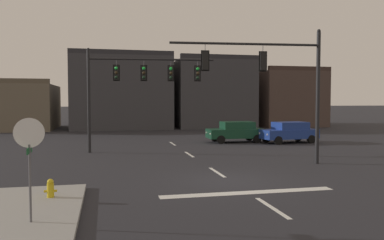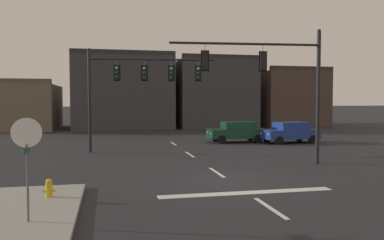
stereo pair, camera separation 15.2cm
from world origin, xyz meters
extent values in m
plane|color=#232328|center=(0.00, 0.00, 0.00)|extent=(400.00, 400.00, 0.00)
cube|color=silver|center=(0.00, -2.00, 0.00)|extent=(6.40, 0.50, 0.01)
cube|color=silver|center=(0.00, -4.00, 0.00)|extent=(0.16, 2.40, 0.01)
cube|color=silver|center=(0.00, 2.00, 0.00)|extent=(0.16, 2.40, 0.01)
cube|color=silver|center=(0.00, 8.00, 0.00)|extent=(0.16, 2.40, 0.01)
cube|color=silver|center=(0.00, 14.00, 0.00)|extent=(0.16, 2.40, 0.01)
cylinder|color=black|center=(5.73, 3.24, 3.38)|extent=(0.20, 0.20, 6.76)
cylinder|color=black|center=(1.94, 3.60, 6.09)|extent=(7.60, 0.86, 0.12)
sphere|color=black|center=(5.73, 3.24, 6.81)|extent=(0.18, 0.18, 0.18)
cylinder|color=#56565B|center=(2.81, 3.52, 5.85)|extent=(0.03, 0.03, 0.35)
cube|color=black|center=(2.81, 3.52, 5.23)|extent=(0.32, 0.27, 0.90)
sphere|color=green|center=(2.82, 3.65, 5.51)|extent=(0.20, 0.20, 0.20)
sphere|color=#2D2314|center=(2.82, 3.65, 5.23)|extent=(0.20, 0.20, 0.20)
sphere|color=black|center=(2.82, 3.65, 4.94)|extent=(0.20, 0.20, 0.20)
cube|color=black|center=(2.81, 3.50, 5.23)|extent=(0.42, 0.07, 1.02)
cylinder|color=#56565B|center=(-0.11, 3.80, 5.85)|extent=(0.03, 0.03, 0.35)
cube|color=black|center=(-0.11, 3.80, 5.23)|extent=(0.32, 0.27, 0.90)
sphere|color=green|center=(-0.09, 3.93, 5.51)|extent=(0.20, 0.20, 0.20)
sphere|color=#2D2314|center=(-0.09, 3.93, 5.23)|extent=(0.20, 0.20, 0.20)
sphere|color=black|center=(-0.09, 3.93, 4.94)|extent=(0.20, 0.20, 0.20)
cube|color=black|center=(-0.11, 3.78, 5.23)|extent=(0.42, 0.07, 1.02)
cylinder|color=black|center=(-5.94, 10.22, 3.19)|extent=(0.20, 0.20, 6.39)
cylinder|color=black|center=(-2.03, 9.78, 5.86)|extent=(7.82, 0.99, 0.12)
sphere|color=black|center=(-5.94, 10.22, 6.44)|extent=(0.18, 0.18, 0.18)
cylinder|color=#56565B|center=(-4.24, 10.03, 5.62)|extent=(0.03, 0.03, 0.35)
cube|color=black|center=(-4.24, 10.03, 5.00)|extent=(0.32, 0.27, 0.90)
sphere|color=green|center=(-4.25, 9.90, 5.28)|extent=(0.20, 0.20, 0.20)
sphere|color=#2D2314|center=(-4.25, 9.90, 5.00)|extent=(0.20, 0.20, 0.20)
sphere|color=black|center=(-4.25, 9.90, 4.72)|extent=(0.20, 0.20, 0.20)
cube|color=black|center=(-4.24, 10.05, 5.00)|extent=(0.42, 0.08, 1.02)
cylinder|color=#56565B|center=(-2.54, 9.84, 5.62)|extent=(0.03, 0.03, 0.35)
cube|color=black|center=(-2.54, 9.84, 5.00)|extent=(0.32, 0.27, 0.90)
sphere|color=green|center=(-2.55, 9.71, 5.28)|extent=(0.20, 0.20, 0.20)
sphere|color=#2D2314|center=(-2.55, 9.71, 5.00)|extent=(0.20, 0.20, 0.20)
sphere|color=black|center=(-2.55, 9.71, 4.72)|extent=(0.20, 0.20, 0.20)
cube|color=black|center=(-2.54, 9.86, 5.00)|extent=(0.42, 0.08, 1.02)
cylinder|color=#56565B|center=(-0.84, 9.65, 5.62)|extent=(0.03, 0.03, 0.35)
cube|color=black|center=(-0.84, 9.65, 5.00)|extent=(0.32, 0.27, 0.90)
sphere|color=green|center=(-0.86, 9.52, 5.28)|extent=(0.20, 0.20, 0.20)
sphere|color=#2D2314|center=(-0.86, 9.52, 5.00)|extent=(0.20, 0.20, 0.20)
sphere|color=black|center=(-0.86, 9.52, 4.72)|extent=(0.20, 0.20, 0.20)
cube|color=black|center=(-0.84, 9.67, 5.00)|extent=(0.42, 0.08, 1.02)
cylinder|color=#56565B|center=(0.86, 9.46, 5.62)|extent=(0.03, 0.03, 0.35)
cube|color=black|center=(0.86, 9.46, 5.00)|extent=(0.32, 0.27, 0.90)
sphere|color=green|center=(0.84, 9.33, 5.28)|extent=(0.20, 0.20, 0.20)
sphere|color=#2D2314|center=(0.84, 9.33, 5.00)|extent=(0.20, 0.20, 0.20)
sphere|color=black|center=(0.84, 9.33, 4.72)|extent=(0.20, 0.20, 0.20)
cube|color=black|center=(0.86, 9.48, 5.00)|extent=(0.42, 0.08, 1.02)
cylinder|color=#56565B|center=(-6.84, -4.38, 1.07)|extent=(0.06, 0.06, 2.15)
cylinder|color=white|center=(-6.84, -4.38, 2.45)|extent=(0.76, 0.03, 0.76)
cylinder|color=#B21414|center=(-6.84, -4.36, 2.45)|extent=(0.68, 0.03, 0.68)
cube|color=#19592D|center=(-6.84, -4.38, 2.00)|extent=(0.02, 0.64, 0.16)
cube|color=navy|center=(8.82, 12.63, 0.70)|extent=(4.59, 2.32, 0.70)
cube|color=navy|center=(8.97, 12.65, 1.33)|extent=(2.64, 1.89, 0.56)
cube|color=#2D3842|center=(8.21, 12.56, 1.31)|extent=(0.43, 1.54, 0.47)
cube|color=#2D3842|center=(10.13, 12.79, 1.31)|extent=(0.40, 1.54, 0.46)
cylinder|color=black|center=(7.48, 11.61, 0.32)|extent=(0.66, 0.30, 0.64)
cylinder|color=black|center=(7.27, 13.30, 0.32)|extent=(0.66, 0.30, 0.64)
cylinder|color=black|center=(10.36, 11.96, 0.32)|extent=(0.66, 0.30, 0.64)
cylinder|color=black|center=(10.15, 13.65, 0.32)|extent=(0.66, 0.30, 0.64)
sphere|color=silver|center=(6.72, 11.79, 0.75)|extent=(0.16, 0.16, 0.16)
sphere|color=silver|center=(6.58, 12.94, 0.75)|extent=(0.16, 0.16, 0.16)
cube|color=maroon|center=(10.98, 12.90, 0.78)|extent=(0.21, 1.36, 0.12)
cube|color=#143D28|center=(4.99, 13.98, 0.70)|extent=(4.40, 1.81, 0.70)
cube|color=#143D28|center=(5.14, 13.98, 1.33)|extent=(2.47, 1.61, 0.56)
cube|color=#2D3842|center=(4.37, 13.98, 1.31)|extent=(0.25, 1.52, 0.47)
cube|color=#2D3842|center=(6.31, 13.98, 1.31)|extent=(0.22, 1.52, 0.46)
cylinder|color=black|center=(3.54, 13.12, 0.32)|extent=(0.64, 0.22, 0.64)
cylinder|color=black|center=(3.53, 14.82, 0.32)|extent=(0.64, 0.22, 0.64)
cylinder|color=black|center=(6.44, 13.13, 0.32)|extent=(0.64, 0.22, 0.64)
cylinder|color=black|center=(6.44, 14.83, 0.32)|extent=(0.64, 0.22, 0.64)
sphere|color=silver|center=(2.81, 13.40, 0.75)|extent=(0.16, 0.16, 0.16)
sphere|color=silver|center=(2.80, 14.55, 0.75)|extent=(0.16, 0.16, 0.16)
cube|color=maroon|center=(7.17, 13.98, 0.78)|extent=(0.04, 1.37, 0.12)
cylinder|color=gold|center=(-6.69, -1.80, 0.33)|extent=(0.22, 0.22, 0.55)
cylinder|color=gold|center=(-6.69, -1.80, 0.05)|extent=(0.30, 0.30, 0.10)
sphere|color=gold|center=(-6.69, -1.80, 0.65)|extent=(0.20, 0.20, 0.20)
cylinder|color=gold|center=(-6.84, -1.80, 0.35)|extent=(0.10, 0.08, 0.08)
cylinder|color=gold|center=(-6.54, -1.80, 0.35)|extent=(0.10, 0.08, 0.08)
cube|color=#665B4C|center=(-14.32, 32.64, 2.50)|extent=(7.52, 10.28, 5.00)
cube|color=brown|center=(-14.32, 27.80, 5.25)|extent=(7.52, 0.60, 0.50)
cube|color=#38383D|center=(-3.11, 32.34, 4.09)|extent=(11.20, 9.68, 8.19)
cube|color=#2B2B30|center=(-3.11, 27.80, 8.44)|extent=(11.20, 0.60, 0.50)
cube|color=#38383D|center=(7.87, 33.17, 3.99)|extent=(9.19, 11.34, 7.97)
cube|color=#2B2B30|center=(7.87, 27.80, 8.22)|extent=(9.19, 0.60, 0.50)
cube|color=#473833|center=(17.76, 32.70, 3.41)|extent=(7.96, 10.39, 6.82)
cube|color=#3A2B26|center=(17.76, 27.80, 7.07)|extent=(7.96, 0.60, 0.50)
camera|label=1|loc=(-4.94, -14.91, 3.27)|focal=36.45mm
camera|label=2|loc=(-4.79, -14.94, 3.27)|focal=36.45mm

